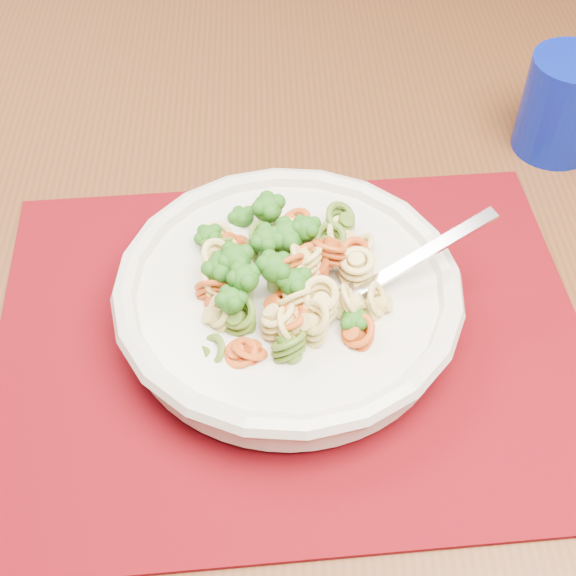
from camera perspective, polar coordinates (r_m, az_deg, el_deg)
name	(u,v)px	position (r m, az deg, el deg)	size (l,w,h in m)	color
dining_table	(333,339)	(0.77, 3.24, -3.63)	(1.76, 1.45, 0.74)	#562918
placemat	(292,339)	(0.65, 0.26, -3.64)	(0.48, 0.37, 0.00)	#560310
pasta_bowl	(288,295)	(0.64, 0.00, -0.53)	(0.28, 0.28, 0.05)	beige
pasta_broccoli_heap	(288,283)	(0.63, 0.00, 0.36)	(0.23, 0.23, 0.06)	#E5C271
fork	(344,301)	(0.62, 3.98, -0.90)	(0.19, 0.02, 0.01)	silver
tumbler	(563,105)	(0.84, 18.97, 12.21)	(0.08, 0.08, 0.10)	navy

